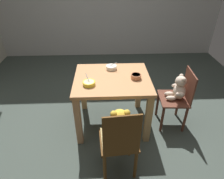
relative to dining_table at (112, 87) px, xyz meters
The scene contains 7 objects.
ground_plane 0.63m from the dining_table, ahead, with size 5.20×5.20×0.04m.
dining_table is the anchor object (origin of this frame).
teddy_chair_near_front 0.81m from the dining_table, 87.44° to the right, with size 0.41×0.39×0.92m.
teddy_chair_near_right 0.89m from the dining_table, ahead, with size 0.39×0.43×0.84m.
porridge_bowl_yellow_near_left 0.37m from the dining_table, 150.80° to the right, with size 0.15×0.16×0.12m.
porridge_bowl_white_far_center 0.30m from the dining_table, 89.91° to the left, with size 0.15×0.15×0.12m.
porridge_bowl_terracotta_near_right 0.35m from the dining_table, ahead, with size 0.13×0.13×0.06m.
Camera 1 is at (-0.10, -2.21, 2.02)m, focal length 31.90 mm.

